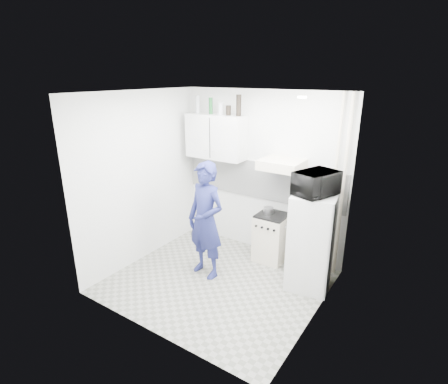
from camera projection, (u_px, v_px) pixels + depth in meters
The scene contains 22 objects.
floor at pixel (217, 282), 4.98m from camera, with size 2.80×2.80×0.00m, color gray.
ceiling at pixel (216, 92), 4.14m from camera, with size 2.80×2.80×0.00m, color white.
wall_back at pixel (261, 174), 5.54m from camera, with size 2.80×2.80×0.00m, color silver.
wall_left at pixel (141, 179), 5.29m from camera, with size 2.60×2.60×0.00m, color silver.
wall_right at pixel (322, 219), 3.83m from camera, with size 2.60×2.60×0.00m, color silver.
person at pixel (206, 220), 4.92m from camera, with size 0.62×0.41×1.69m, color navy.
stove at pixel (271, 238), 5.47m from camera, with size 0.46×0.46×0.74m, color beige.
fridge at pixel (311, 242), 4.68m from camera, with size 0.56×0.56×1.34m, color white.
stove_top at pixel (272, 215), 5.34m from camera, with size 0.45×0.45×0.03m, color black.
saucepan at pixel (268, 210), 5.38m from camera, with size 0.16×0.16×0.09m, color silver.
microwave at pixel (316, 183), 4.42m from camera, with size 0.38×0.56×0.31m, color black.
bottle_a at pixel (198, 104), 5.66m from camera, with size 0.06×0.06×0.28m, color #B2B7BC.
bottle_c at pixel (211, 106), 5.52m from camera, with size 0.06×0.06×0.26m, color #144C1E.
canister_a at pixel (221, 109), 5.43m from camera, with size 0.07×0.07×0.19m, color #B2B7BC.
canister_b at pixel (228, 110), 5.36m from camera, with size 0.08×0.08×0.15m, color black.
bottle_e at pixel (239, 105), 5.24m from camera, with size 0.08×0.08×0.32m, color black.
upper_cabinet at pixel (216, 137), 5.62m from camera, with size 1.00×0.35×0.70m, color white.
range_hood at pixel (282, 165), 5.02m from camera, with size 0.60×0.50×0.14m, color beige.
backsplash at pixel (261, 180), 5.56m from camera, with size 2.74×0.03×0.60m, color white.
pipe_a at pixel (343, 190), 4.80m from camera, with size 0.05×0.05×2.60m, color beige.
pipe_b at pixel (334, 188), 4.86m from camera, with size 0.04×0.04×2.60m, color beige.
ceiling_spot_fixture at pixel (302, 97), 3.78m from camera, with size 0.10×0.10×0.02m, color white.
Camera 1 is at (2.46, -3.53, 2.81)m, focal length 28.00 mm.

